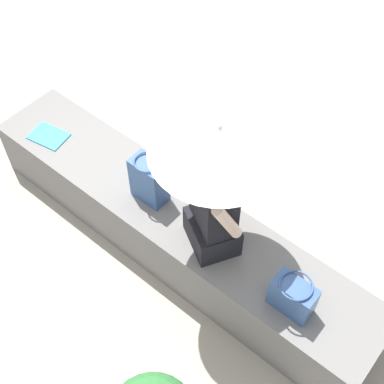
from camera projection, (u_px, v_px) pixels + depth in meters
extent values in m
plane|color=#9E9384|center=(175.00, 247.00, 4.04)|extent=(14.00, 14.00, 0.00)
cube|color=slate|center=(174.00, 228.00, 3.85)|extent=(3.16, 0.58, 0.49)
cube|color=black|center=(212.00, 231.00, 3.41)|extent=(0.43, 0.41, 0.22)
cube|color=black|center=(214.00, 198.00, 3.13)|extent=(0.38, 0.33, 0.48)
sphere|color=beige|center=(216.00, 160.00, 2.86)|extent=(0.20, 0.20, 0.20)
cylinder|color=beige|center=(202.00, 171.00, 3.23)|extent=(0.16, 0.21, 0.32)
cylinder|color=beige|center=(227.00, 222.00, 3.00)|extent=(0.16, 0.21, 0.32)
cylinder|color=#B7B7BC|center=(216.00, 191.00, 3.09)|extent=(0.02, 0.02, 1.03)
cone|color=silver|center=(219.00, 140.00, 2.75)|extent=(0.77, 0.77, 0.17)
sphere|color=#B7B7BC|center=(220.00, 126.00, 2.67)|extent=(0.03, 0.03, 0.03)
cube|color=#335184|center=(293.00, 297.00, 3.11)|extent=(0.27, 0.14, 0.25)
torus|color=#335184|center=(296.00, 285.00, 3.00)|extent=(0.20, 0.20, 0.01)
cube|color=#335184|center=(149.00, 180.00, 3.58)|extent=(0.25, 0.14, 0.35)
torus|color=#335184|center=(147.00, 162.00, 3.43)|extent=(0.18, 0.18, 0.01)
cube|color=#339ED1|center=(49.00, 136.00, 4.07)|extent=(0.31, 0.25, 0.01)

